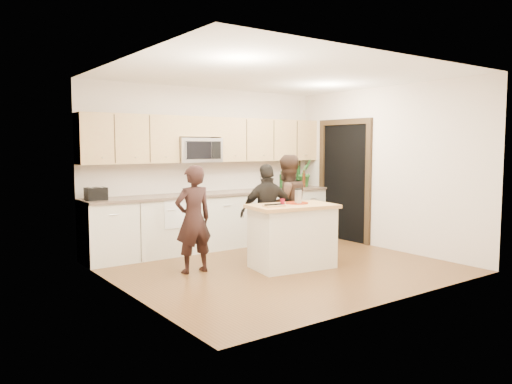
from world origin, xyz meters
TOP-DOWN VIEW (x-y plane):
  - floor at (0.00, 0.00)m, footprint 4.50×4.50m
  - room_shell at (0.00, 0.00)m, footprint 4.52×4.02m
  - back_cabinetry at (0.00, 1.69)m, footprint 4.50×0.66m
  - upper_cabinetry at (0.03, 1.83)m, footprint 4.50×0.33m
  - microwave at (-0.31, 1.80)m, footprint 0.76×0.41m
  - doorway at (2.23, 0.90)m, footprint 0.06×1.25m
  - framed_picture at (1.95, 1.98)m, footprint 0.30×0.03m
  - dish_towel at (-0.95, 1.50)m, footprint 0.34×0.60m
  - island at (0.12, -0.15)m, footprint 1.29×0.87m
  - red_plate at (0.25, -0.09)m, footprint 0.33×0.33m
  - box_grater at (0.20, -0.18)m, footprint 0.09×0.07m
  - drink_glass at (-0.09, -0.18)m, footprint 0.06×0.06m
  - cutting_board at (-0.24, -0.19)m, footprint 0.30×0.20m
  - tongs at (-0.25, -0.18)m, footprint 0.26×0.07m
  - knife at (-0.14, -0.26)m, footprint 0.19×0.05m
  - toaster at (-2.05, 1.67)m, footprint 0.28×0.23m
  - bottle_cluster at (1.70, 1.74)m, footprint 0.53×0.22m
  - orchid at (2.00, 1.72)m, footprint 0.33×0.28m
  - woman_left at (-1.14, 0.43)m, footprint 0.54×0.36m
  - woman_center at (0.54, 0.50)m, footprint 0.84×0.70m
  - woman_right at (0.10, 0.40)m, footprint 0.92×0.58m

SIDE VIEW (x-z plane):
  - floor at x=0.00m, z-range 0.00..0.00m
  - island at x=0.12m, z-range 0.00..0.90m
  - back_cabinetry at x=0.00m, z-range 0.00..0.94m
  - woman_right at x=0.10m, z-range 0.00..1.45m
  - woman_left at x=-1.14m, z-range 0.00..1.46m
  - woman_center at x=0.54m, z-range 0.00..1.58m
  - dish_towel at x=-0.95m, z-range 0.56..1.04m
  - red_plate at x=0.25m, z-range 0.90..0.92m
  - cutting_board at x=-0.24m, z-range 0.90..0.92m
  - knife at x=-0.14m, z-range 0.92..0.93m
  - tongs at x=-0.25m, z-range 0.92..0.94m
  - drink_glass at x=-0.09m, z-range 0.90..1.00m
  - box_grater at x=0.20m, z-range 0.92..1.13m
  - toaster at x=-2.05m, z-range 0.94..1.12m
  - bottle_cluster at x=1.70m, z-range 0.91..1.32m
  - doorway at x=2.23m, z-range 0.06..2.26m
  - orchid at x=2.00m, z-range 0.94..1.47m
  - framed_picture at x=1.95m, z-range 1.09..1.47m
  - microwave at x=-0.31m, z-range 1.45..1.85m
  - room_shell at x=0.00m, z-range 0.38..3.09m
  - upper_cabinetry at x=0.03m, z-range 1.47..2.22m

